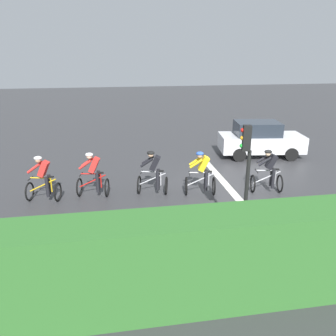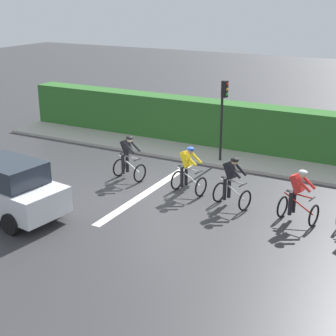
{
  "view_description": "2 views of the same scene",
  "coord_description": "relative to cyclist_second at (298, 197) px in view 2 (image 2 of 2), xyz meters",
  "views": [
    {
      "loc": [
        -11.4,
        4.21,
        5.08
      ],
      "look_at": [
        0.71,
        2.21,
        0.8
      ],
      "focal_mm": 36.08,
      "sensor_mm": 36.0,
      "label": 1
    },
    {
      "loc": [
        14.4,
        8.2,
        6.59
      ],
      "look_at": [
        0.96,
        0.96,
        1.22
      ],
      "focal_mm": 54.0,
      "sensor_mm": 36.0,
      "label": 2
    }
  ],
  "objects": [
    {
      "name": "sidewalk_kerb",
      "position": [
        -4.85,
        -3.01,
        -0.74
      ],
      "size": [
        2.8,
        23.93,
        0.12
      ],
      "primitive_type": "cube",
      "color": "#ADA89E",
      "rests_on": "ground"
    },
    {
      "name": "stone_wall_low",
      "position": [
        -5.75,
        -3.01,
        -0.56
      ],
      "size": [
        0.44,
        23.93,
        0.47
      ],
      "primitive_type": "cube",
      "color": "gray",
      "rests_on": "ground"
    },
    {
      "name": "car_white",
      "position": [
        3.74,
        -8.04,
        0.08
      ],
      "size": [
        2.27,
        4.28,
        1.76
      ],
      "color": "silver",
      "rests_on": "ground"
    },
    {
      "name": "ground_plane",
      "position": [
        -0.32,
        -5.01,
        -0.8
      ],
      "size": [
        80.0,
        80.0,
        0.0
      ],
      "primitive_type": "plane",
      "color": "#333335"
    },
    {
      "name": "traffic_light_near_crossing",
      "position": [
        -4.0,
        -4.11,
        1.43
      ],
      "size": [
        0.24,
        0.31,
        3.34
      ],
      "color": "black",
      "rests_on": "ground"
    },
    {
      "name": "cyclist_mid",
      "position": [
        -0.15,
        -2.18,
        0.0
      ],
      "size": [
        0.93,
        1.22,
        1.66
      ],
      "color": "black",
      "rests_on": "ground"
    },
    {
      "name": "cyclist_fourth",
      "position": [
        -0.52,
        -3.9,
        0.0
      ],
      "size": [
        0.85,
        1.18,
        1.66
      ],
      "color": "black",
      "rests_on": "ground"
    },
    {
      "name": "hedge_wall",
      "position": [
        -6.05,
        -3.01,
        0.22
      ],
      "size": [
        1.1,
        23.93,
        2.04
      ],
      "primitive_type": "cube",
      "color": "#2D6628",
      "rests_on": "ground"
    },
    {
      "name": "cyclist_second",
      "position": [
        0.0,
        0.0,
        0.0
      ],
      "size": [
        0.88,
        1.19,
        1.66
      ],
      "color": "black",
      "rests_on": "ground"
    },
    {
      "name": "cyclist_trailing",
      "position": [
        -0.69,
        -6.43,
        0.0
      ],
      "size": [
        0.85,
        1.18,
        1.66
      ],
      "color": "black",
      "rests_on": "ground"
    },
    {
      "name": "road_marking_stop_line",
      "position": [
        -0.32,
        -5.14,
        -0.79
      ],
      "size": [
        7.0,
        0.3,
        0.01
      ],
      "primitive_type": "cube",
      "color": "silver",
      "rests_on": "ground"
    }
  ]
}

